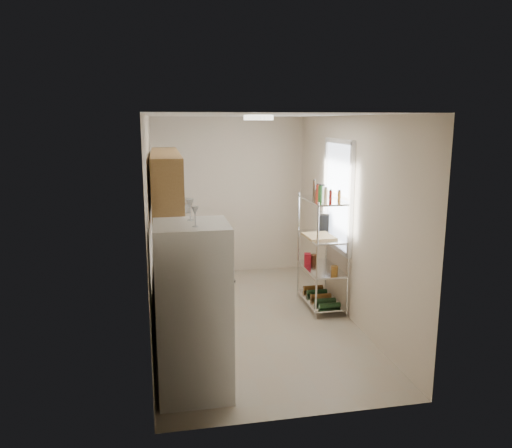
{
  "coord_description": "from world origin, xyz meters",
  "views": [
    {
      "loc": [
        -1.13,
        -5.97,
        2.54
      ],
      "look_at": [
        0.08,
        0.25,
        1.22
      ],
      "focal_mm": 35.0,
      "sensor_mm": 36.0,
      "label": 1
    }
  ],
  "objects": [
    {
      "name": "room",
      "position": [
        0.0,
        0.0,
        1.3
      ],
      "size": [
        2.52,
        4.42,
        2.62
      ],
      "color": "#AB9F8A",
      "rests_on": "ground"
    },
    {
      "name": "counter_run",
      "position": [
        -0.92,
        0.44,
        0.45
      ],
      "size": [
        0.63,
        3.51,
        0.9
      ],
      "color": "#A67C46",
      "rests_on": "ground"
    },
    {
      "name": "upper_cabinets",
      "position": [
        -1.05,
        0.1,
        1.81
      ],
      "size": [
        0.33,
        2.2,
        0.72
      ],
      "primitive_type": "cube",
      "color": "#A67C46",
      "rests_on": "room"
    },
    {
      "name": "range_hood",
      "position": [
        -1.0,
        0.9,
        1.39
      ],
      "size": [
        0.5,
        0.6,
        0.12
      ],
      "primitive_type": "cube",
      "color": "#B7BABC",
      "rests_on": "room"
    },
    {
      "name": "window",
      "position": [
        1.23,
        0.35,
        1.55
      ],
      "size": [
        0.06,
        1.0,
        1.46
      ],
      "primitive_type": "cube",
      "color": "white",
      "rests_on": "room"
    },
    {
      "name": "bakers_rack",
      "position": [
        1.0,
        0.3,
        1.11
      ],
      "size": [
        0.45,
        0.9,
        1.73
      ],
      "color": "silver",
      "rests_on": "ground"
    },
    {
      "name": "ceiling_dome",
      "position": [
        0.0,
        -0.3,
        2.57
      ],
      "size": [
        0.34,
        0.34,
        0.05
      ],
      "primitive_type": "cylinder",
      "color": "white",
      "rests_on": "room"
    },
    {
      "name": "refrigerator",
      "position": [
        -0.87,
        -1.58,
        0.82
      ],
      "size": [
        0.67,
        0.67,
        1.64
      ],
      "primitive_type": "cube",
      "color": "silver",
      "rests_on": "ground"
    },
    {
      "name": "wine_glass_a",
      "position": [
        -0.84,
        -1.73,
        1.73
      ],
      "size": [
        0.06,
        0.06,
        0.18
      ],
      "primitive_type": null,
      "color": "silver",
      "rests_on": "refrigerator"
    },
    {
      "name": "wine_glass_b",
      "position": [
        -0.87,
        -1.45,
        1.74
      ],
      "size": [
        0.07,
        0.07,
        0.2
      ],
      "primitive_type": null,
      "color": "silver",
      "rests_on": "refrigerator"
    },
    {
      "name": "rice_cooker",
      "position": [
        -1.01,
        0.14,
        0.99
      ],
      "size": [
        0.23,
        0.23,
        0.19
      ],
      "primitive_type": "cylinder",
      "color": "silver",
      "rests_on": "counter_run"
    },
    {
      "name": "frying_pan_large",
      "position": [
        -0.98,
        0.61,
        0.92
      ],
      "size": [
        0.26,
        0.26,
        0.04
      ],
      "primitive_type": "cylinder",
      "rotation": [
        0.0,
        0.0,
        0.0
      ],
      "color": "black",
      "rests_on": "counter_run"
    },
    {
      "name": "frying_pan_small",
      "position": [
        -0.85,
        1.16,
        0.92
      ],
      "size": [
        0.22,
        0.22,
        0.04
      ],
      "primitive_type": "cylinder",
      "rotation": [
        0.0,
        0.0,
        -0.1
      ],
      "color": "black",
      "rests_on": "counter_run"
    },
    {
      "name": "cutting_board",
      "position": [
        0.93,
        0.22,
        1.03
      ],
      "size": [
        0.37,
        0.47,
        0.03
      ],
      "primitive_type": "cube",
      "rotation": [
        0.0,
        0.0,
        0.03
      ],
      "color": "tan",
      "rests_on": "bakers_rack"
    },
    {
      "name": "espresso_machine",
      "position": [
        1.12,
        0.63,
        1.14
      ],
      "size": [
        0.2,
        0.25,
        0.26
      ],
      "primitive_type": "cube",
      "rotation": [
        0.0,
        0.0,
        -0.25
      ],
      "color": "black",
      "rests_on": "bakers_rack"
    },
    {
      "name": "storage_bag",
      "position": [
        0.88,
        0.55,
        0.63
      ],
      "size": [
        0.12,
        0.14,
        0.14
      ],
      "primitive_type": "cube",
      "rotation": [
        0.0,
        0.0,
        -0.24
      ],
      "color": "#A6141F",
      "rests_on": "bakers_rack"
    }
  ]
}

